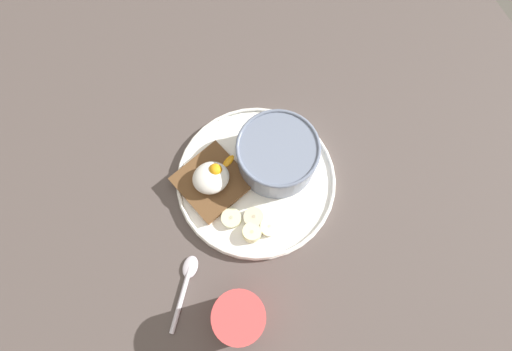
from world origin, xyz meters
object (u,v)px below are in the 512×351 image
poached_egg (212,177)px  banana_slice_front (269,227)px  spoon (186,284)px  toast_slice (212,182)px  banana_slice_back (231,218)px  coffee_mug (240,317)px  banana_slice_left (254,217)px  banana_slice_right (252,233)px  oatmeal_bowl (277,155)px

poached_egg → banana_slice_front: (5.86, -10.66, -2.38)cm
poached_egg → spoon: (-9.78, -13.99, -3.61)cm
spoon → toast_slice: bearing=55.3°
banana_slice_back → spoon: 12.57cm
toast_slice → spoon: bearing=-124.7°
toast_slice → spoon: size_ratio=1.25×
coffee_mug → spoon: 10.99cm
banana_slice_left → spoon: 15.04cm
banana_slice_front → banana_slice_right: (-2.97, 0.10, 0.19)cm
banana_slice_front → coffee_mug: 14.85cm
oatmeal_bowl → toast_slice: 11.85cm
poached_egg → banana_slice_front: 12.40cm
toast_slice → banana_slice_right: banana_slice_right is taller
banana_slice_front → coffee_mug: size_ratio=0.49×
banana_slice_left → spoon: bearing=-157.8°
oatmeal_bowl → spoon: size_ratio=1.26×
banana_slice_front → banana_slice_left: (-1.76, 2.33, 0.10)cm
poached_egg → banana_slice_back: poached_egg is taller
banana_slice_front → spoon: banana_slice_front is taller
toast_slice → spoon: 16.96cm
oatmeal_bowl → banana_slice_back: 12.90cm
poached_egg → coffee_mug: coffee_mug is taller
oatmeal_bowl → banana_slice_right: 13.43cm
oatmeal_bowl → toast_slice: (-11.57, 0.40, -2.52)cm
toast_slice → poached_egg: bearing=29.7°
banana_slice_left → coffee_mug: size_ratio=0.50×
banana_slice_left → banana_slice_right: bearing=-118.5°
banana_slice_back → poached_egg: bearing=95.3°
banana_slice_left → toast_slice: bearing=117.3°
oatmeal_bowl → spoon: oatmeal_bowl is taller
coffee_mug → banana_slice_left: bearing=60.9°
banana_slice_back → coffee_mug: coffee_mug is taller
banana_slice_front → banana_slice_left: size_ratio=0.98×
banana_slice_front → coffee_mug: (-9.28, -11.17, 3.11)cm
toast_slice → oatmeal_bowl: bearing=-2.0°
poached_egg → coffee_mug: size_ratio=0.89×
banana_slice_left → coffee_mug: 15.74cm
oatmeal_bowl → banana_slice_left: (-7.31, -7.84, -2.61)cm
poached_egg → toast_slice: bearing=-150.3°
toast_slice → poached_egg: size_ratio=1.62×
banana_slice_front → coffee_mug: bearing=-129.7°
banana_slice_right → banana_slice_back: bearing=122.6°
spoon → banana_slice_back: bearing=33.6°
oatmeal_bowl → banana_slice_front: size_ratio=2.99×
poached_egg → oatmeal_bowl: bearing=-2.5°
coffee_mug → oatmeal_bowl: bearing=55.2°
banana_slice_left → banana_slice_right: 2.54cm
poached_egg → banana_slice_back: (0.65, -7.07, -2.41)cm
coffee_mug → spoon: coffee_mug is taller
banana_slice_right → coffee_mug: bearing=-119.2°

